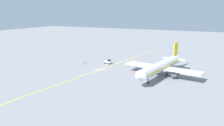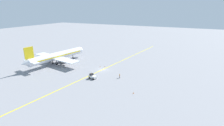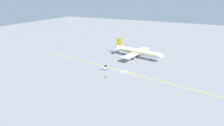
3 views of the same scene
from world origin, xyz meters
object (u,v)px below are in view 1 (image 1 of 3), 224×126
object	(u,v)px
airplane_at_gate	(161,66)
ground_crew_worker	(84,62)
traffic_cone_mid_apron	(96,72)
traffic_cone_near_nose	(80,57)
baggage_tug_white	(108,62)
traffic_cone_by_wingtip	(102,71)

from	to	relation	value
airplane_at_gate	ground_crew_worker	xyz separation A→B (m)	(34.99, -3.42, -2.80)
ground_crew_worker	traffic_cone_mid_apron	distance (m)	14.70
traffic_cone_near_nose	traffic_cone_mid_apron	distance (m)	28.30
baggage_tug_white	traffic_cone_mid_apron	xyz separation A→B (m)	(-2.37, 14.41, -0.63)
traffic_cone_near_nose	traffic_cone_by_wingtip	size ratio (longest dim) A/B	1.00
airplane_at_gate	baggage_tug_white	size ratio (longest dim) A/B	11.02
airplane_at_gate	traffic_cone_near_nose	distance (m)	46.42
airplane_at_gate	ground_crew_worker	distance (m)	35.27
traffic_cone_near_nose	traffic_cone_by_wingtip	world-z (taller)	same
airplane_at_gate	ground_crew_worker	size ratio (longest dim) A/B	21.10
airplane_at_gate	ground_crew_worker	bearing A→B (deg)	-5.58
airplane_at_gate	traffic_cone_by_wingtip	world-z (taller)	airplane_at_gate
airplane_at_gate	traffic_cone_mid_apron	size ratio (longest dim) A/B	64.46
baggage_tug_white	ground_crew_worker	world-z (taller)	baggage_tug_white
airplane_at_gate	traffic_cone_mid_apron	distance (m)	24.42
baggage_tug_white	traffic_cone_near_nose	world-z (taller)	baggage_tug_white
traffic_cone_near_nose	baggage_tug_white	bearing A→B (deg)	165.44
baggage_tug_white	traffic_cone_near_nose	xyz separation A→B (m)	(18.43, -4.79, -0.63)
ground_crew_worker	airplane_at_gate	bearing A→B (deg)	174.42
ground_crew_worker	traffic_cone_by_wingtip	xyz separation A→B (m)	(-13.40, 7.89, -0.63)
ground_crew_worker	traffic_cone_near_nose	distance (m)	13.71
airplane_at_gate	baggage_tug_white	xyz separation A→B (m)	(25.86, -8.70, -2.81)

